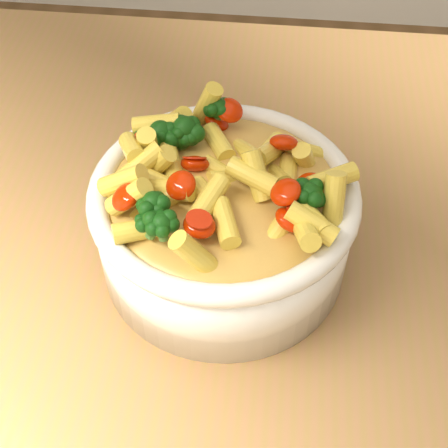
# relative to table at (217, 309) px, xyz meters

# --- Properties ---
(table) EXTENTS (1.20, 0.80, 0.90)m
(table) POSITION_rel_table_xyz_m (0.00, 0.00, 0.00)
(table) COLOR #A17045
(table) RESTS_ON ground
(serving_bowl) EXTENTS (0.23, 0.23, 0.10)m
(serving_bowl) POSITION_rel_table_xyz_m (0.01, -0.01, 0.15)
(serving_bowl) COLOR white
(serving_bowl) RESTS_ON table
(pasta_salad) EXTENTS (0.18, 0.18, 0.04)m
(pasta_salad) POSITION_rel_table_xyz_m (0.01, -0.01, 0.21)
(pasta_salad) COLOR #FFD950
(pasta_salad) RESTS_ON serving_bowl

